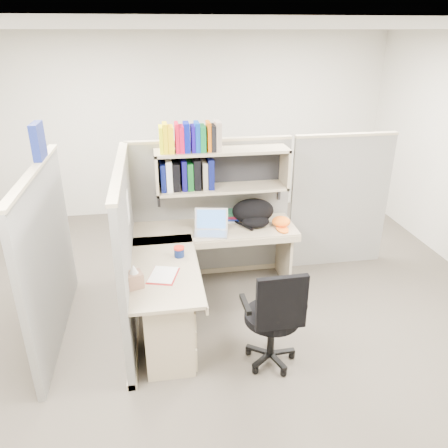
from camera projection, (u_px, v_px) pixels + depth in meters
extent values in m
plane|color=#39322C|center=(224.00, 315.00, 4.49)|extent=(6.00, 6.00, 0.00)
plane|color=beige|center=(192.00, 126.00, 6.65)|extent=(6.00, 0.00, 6.00)
plane|color=white|center=(223.00, 28.00, 3.39)|extent=(6.00, 6.00, 0.00)
cube|color=slate|center=(211.00, 211.00, 4.98)|extent=(1.80, 0.06, 1.60)
cube|color=tan|center=(210.00, 140.00, 4.65)|extent=(1.80, 0.08, 0.03)
cube|color=slate|center=(128.00, 253.00, 4.03)|extent=(0.06, 1.80, 1.60)
cube|color=tan|center=(119.00, 168.00, 3.70)|extent=(0.08, 1.80, 0.03)
cube|color=slate|center=(48.00, 259.00, 3.93)|extent=(0.06, 1.80, 1.60)
cube|color=slate|center=(339.00, 203.00, 5.21)|extent=(1.20, 0.06, 1.60)
cube|color=navy|center=(38.00, 141.00, 3.84)|extent=(0.07, 0.27, 0.32)
cube|color=white|center=(128.00, 207.00, 4.01)|extent=(0.00, 0.21, 0.28)
cube|color=tan|center=(222.00, 151.00, 4.51)|extent=(1.40, 0.34, 0.03)
cube|color=tan|center=(222.00, 188.00, 4.68)|extent=(1.40, 0.34, 0.03)
cube|color=tan|center=(157.00, 173.00, 4.49)|extent=(0.03, 0.34, 0.44)
cube|color=tan|center=(285.00, 167.00, 4.69)|extent=(0.03, 0.34, 0.44)
cube|color=black|center=(220.00, 166.00, 4.74)|extent=(1.38, 0.01, 0.41)
cube|color=#E1E804|center=(161.00, 139.00, 4.34)|extent=(0.03, 0.20, 0.26)
cube|color=yellow|center=(165.00, 138.00, 4.34)|extent=(0.05, 0.20, 0.29)
cube|color=yellow|center=(171.00, 139.00, 4.35)|extent=(0.06, 0.20, 0.26)
cube|color=red|center=(177.00, 137.00, 4.36)|extent=(0.04, 0.20, 0.29)
cube|color=#BC0731|center=(181.00, 139.00, 4.37)|extent=(0.05, 0.20, 0.26)
cube|color=#040E86|center=(186.00, 137.00, 4.37)|extent=(0.06, 0.20, 0.29)
cube|color=#150487|center=(193.00, 138.00, 4.39)|extent=(0.04, 0.20, 0.26)
cube|color=#05349C|center=(197.00, 137.00, 4.39)|extent=(0.04, 0.20, 0.29)
cube|color=#076428|center=(202.00, 138.00, 4.40)|extent=(0.06, 0.20, 0.26)
cube|color=#C15304|center=(208.00, 136.00, 4.40)|extent=(0.04, 0.20, 0.29)
cube|color=black|center=(213.00, 138.00, 4.42)|extent=(0.05, 0.20, 0.26)
cube|color=gray|center=(218.00, 136.00, 4.42)|extent=(0.06, 0.20, 0.29)
cube|color=#070F4C|center=(163.00, 176.00, 4.54)|extent=(0.05, 0.24, 0.29)
cube|color=silver|center=(169.00, 175.00, 4.54)|extent=(0.06, 0.24, 0.32)
cube|color=black|center=(176.00, 176.00, 4.56)|extent=(0.07, 0.24, 0.29)
cube|color=#0A0850|center=(184.00, 174.00, 4.56)|extent=(0.05, 0.24, 0.32)
cube|color=#0A4816|center=(190.00, 175.00, 4.58)|extent=(0.06, 0.24, 0.29)
cube|color=black|center=(196.00, 173.00, 4.58)|extent=(0.07, 0.24, 0.32)
cube|color=gray|center=(204.00, 174.00, 4.60)|extent=(0.05, 0.24, 0.29)
cube|color=#070D49|center=(210.00, 173.00, 4.60)|extent=(0.06, 0.24, 0.32)
cube|color=tan|center=(215.00, 229.00, 4.71)|extent=(1.74, 0.60, 0.03)
cube|color=tan|center=(165.00, 269.00, 3.93)|extent=(0.60, 1.34, 0.03)
cube|color=tan|center=(219.00, 245.00, 4.46)|extent=(1.74, 0.02, 0.07)
cube|color=tan|center=(198.00, 269.00, 3.99)|extent=(0.02, 1.34, 0.07)
cube|color=tan|center=(169.00, 326.00, 3.77)|extent=(0.40, 0.55, 0.68)
cube|color=tan|center=(192.00, 305.00, 3.72)|extent=(0.02, 0.50, 0.16)
cube|color=tan|center=(193.00, 322.00, 3.79)|extent=(0.02, 0.50, 0.16)
cube|color=tan|center=(194.00, 342.00, 3.88)|extent=(0.02, 0.50, 0.22)
cube|color=#B2B2B7|center=(194.00, 305.00, 3.72)|extent=(0.01, 0.12, 0.01)
cube|color=tan|center=(284.00, 252.00, 5.01)|extent=(0.03, 0.55, 0.70)
cylinder|color=#0E1E53|center=(179.00, 252.00, 4.10)|extent=(0.10, 0.10, 0.09)
cylinder|color=red|center=(179.00, 248.00, 4.08)|extent=(0.10, 0.10, 0.02)
ellipsoid|color=#99B4D9|center=(223.00, 230.00, 4.63)|extent=(0.09, 0.08, 0.03)
cylinder|color=white|center=(216.00, 217.00, 4.88)|extent=(0.08, 0.08, 0.09)
cylinder|color=black|center=(272.00, 316.00, 3.67)|extent=(0.47, 0.47, 0.07)
cube|color=black|center=(282.00, 303.00, 3.37)|extent=(0.41, 0.06, 0.47)
cylinder|color=black|center=(271.00, 335.00, 3.75)|extent=(0.06, 0.06, 0.41)
cylinder|color=black|center=(270.00, 357.00, 3.84)|extent=(0.45, 0.45, 0.10)
cube|color=black|center=(245.00, 304.00, 3.57)|extent=(0.05, 0.27, 0.04)
cube|color=black|center=(300.00, 298.00, 3.65)|extent=(0.05, 0.27, 0.04)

